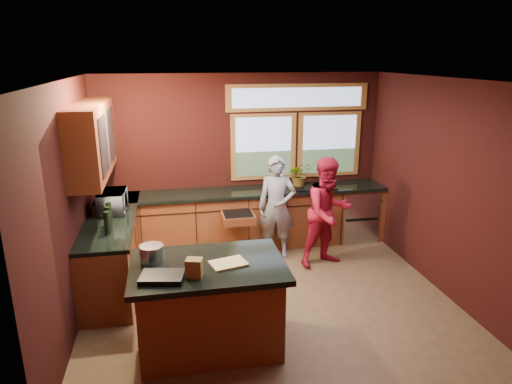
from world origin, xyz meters
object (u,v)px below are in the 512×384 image
object	(u,v)px
cutting_board	(228,263)
person_red	(328,212)
stock_pot	(152,254)
person_grey	(277,207)
island	(209,305)

from	to	relation	value
cutting_board	person_red	bearing A→B (deg)	45.45
person_red	stock_pot	bearing A→B (deg)	-164.76
person_grey	stock_pot	world-z (taller)	person_grey
person_grey	island	bearing A→B (deg)	-105.48
person_red	stock_pot	size ratio (longest dim) A/B	6.67
person_grey	stock_pot	bearing A→B (deg)	-117.60
island	person_red	world-z (taller)	person_red
person_red	cutting_board	size ratio (longest dim) A/B	4.57
person_red	cutting_board	xyz separation A→B (m)	(-1.67, -1.69, 0.15)
person_grey	stock_pot	distance (m)	2.64
island	stock_pot	xyz separation A→B (m)	(-0.55, 0.15, 0.56)
stock_pot	island	bearing A→B (deg)	-15.26
island	person_red	bearing A→B (deg)	41.36
person_red	cutting_board	bearing A→B (deg)	-151.02
person_grey	stock_pot	xyz separation A→B (m)	(-1.77, -1.94, 0.26)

